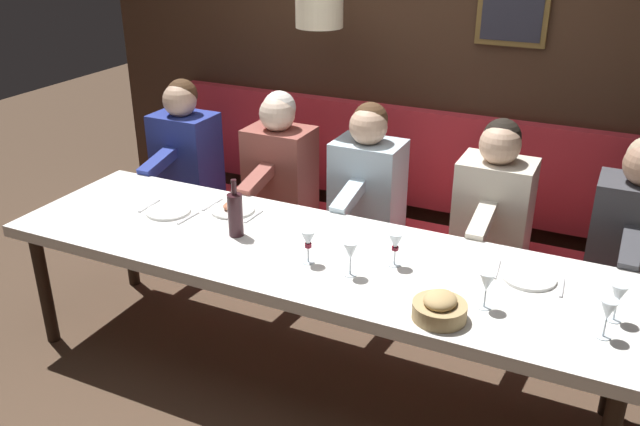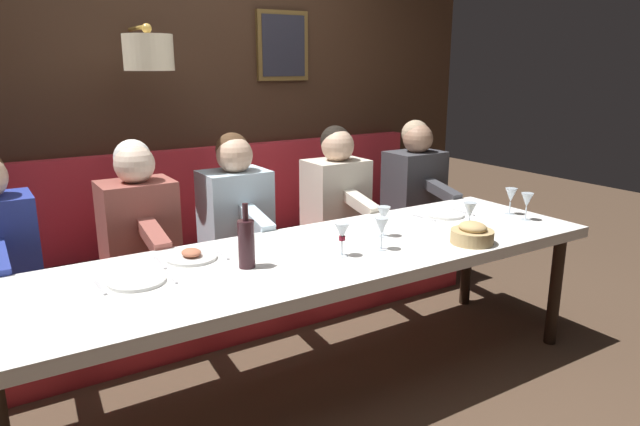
{
  "view_description": "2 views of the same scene",
  "coord_description": "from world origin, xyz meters",
  "px_view_note": "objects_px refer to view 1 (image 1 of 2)",
  "views": [
    {
      "loc": [
        -2.59,
        -1.31,
        2.25
      ],
      "look_at": [
        0.05,
        -0.05,
        0.92
      ],
      "focal_mm": 37.95,
      "sensor_mm": 36.0,
      "label": 1
    },
    {
      "loc": [
        -2.27,
        1.42,
        1.64
      ],
      "look_at": [
        0.05,
        -0.05,
        0.92
      ],
      "focal_mm": 32.11,
      "sensor_mm": 36.0,
      "label": 2
    }
  ],
  "objects_px": {
    "wine_glass_2": "(608,311)",
    "wine_bottle": "(235,214)",
    "dining_table": "(307,259)",
    "wine_glass_3": "(618,295)",
    "wine_glass_0": "(487,283)",
    "wine_glass_1": "(350,252)",
    "diner_nearest": "(635,219)",
    "diner_far": "(279,159)",
    "wine_glass_5": "(395,243)",
    "wine_glass_4": "(308,240)",
    "diner_near": "(495,195)",
    "diner_farthest": "(184,143)",
    "bread_bowl": "(440,308)",
    "diner_middle": "(368,174)"
  },
  "relations": [
    {
      "from": "diner_near",
      "to": "diner_middle",
      "type": "xyz_separation_m",
      "value": [
        0.0,
        0.75,
        0.0
      ]
    },
    {
      "from": "wine_glass_0",
      "to": "wine_glass_3",
      "type": "height_order",
      "value": "same"
    },
    {
      "from": "diner_nearest",
      "to": "wine_glass_5",
      "type": "relative_size",
      "value": 4.82
    },
    {
      "from": "diner_farthest",
      "to": "wine_glass_3",
      "type": "relative_size",
      "value": 4.82
    },
    {
      "from": "wine_glass_3",
      "to": "wine_glass_5",
      "type": "height_order",
      "value": "same"
    },
    {
      "from": "diner_near",
      "to": "diner_far",
      "type": "bearing_deg",
      "value": 90.0
    },
    {
      "from": "wine_glass_5",
      "to": "wine_bottle",
      "type": "xyz_separation_m",
      "value": [
        -0.05,
        0.82,
        0.0
      ]
    },
    {
      "from": "diner_nearest",
      "to": "diner_near",
      "type": "height_order",
      "value": "same"
    },
    {
      "from": "diner_nearest",
      "to": "diner_far",
      "type": "relative_size",
      "value": 1.0
    },
    {
      "from": "dining_table",
      "to": "diner_near",
      "type": "bearing_deg",
      "value": -38.62
    },
    {
      "from": "wine_glass_0",
      "to": "wine_glass_3",
      "type": "xyz_separation_m",
      "value": [
        0.13,
        -0.49,
        0.0
      ]
    },
    {
      "from": "wine_bottle",
      "to": "wine_glass_0",
      "type": "bearing_deg",
      "value": -95.98
    },
    {
      "from": "dining_table",
      "to": "wine_glass_4",
      "type": "xyz_separation_m",
      "value": [
        -0.12,
        -0.07,
        0.17
      ]
    },
    {
      "from": "wine_glass_2",
      "to": "wine_glass_5",
      "type": "relative_size",
      "value": 1.0
    },
    {
      "from": "diner_nearest",
      "to": "wine_glass_0",
      "type": "relative_size",
      "value": 4.82
    },
    {
      "from": "wine_glass_0",
      "to": "wine_glass_4",
      "type": "xyz_separation_m",
      "value": [
        0.03,
        0.83,
        -0.0
      ]
    },
    {
      "from": "diner_far",
      "to": "wine_glass_1",
      "type": "relative_size",
      "value": 4.82
    },
    {
      "from": "dining_table",
      "to": "wine_glass_3",
      "type": "height_order",
      "value": "wine_glass_3"
    },
    {
      "from": "wine_glass_0",
      "to": "wine_glass_3",
      "type": "relative_size",
      "value": 1.0
    },
    {
      "from": "diner_farthest",
      "to": "wine_glass_4",
      "type": "relative_size",
      "value": 4.82
    },
    {
      "from": "wine_glass_0",
      "to": "wine_glass_1",
      "type": "xyz_separation_m",
      "value": [
        0.01,
        0.61,
        0.0
      ]
    },
    {
      "from": "wine_glass_3",
      "to": "dining_table",
      "type": "bearing_deg",
      "value": 89.13
    },
    {
      "from": "diner_nearest",
      "to": "wine_glass_2",
      "type": "xyz_separation_m",
      "value": [
        -1.04,
        0.06,
        0.04
      ]
    },
    {
      "from": "dining_table",
      "to": "wine_glass_2",
      "type": "relative_size",
      "value": 18.81
    },
    {
      "from": "dining_table",
      "to": "wine_glass_4",
      "type": "height_order",
      "value": "wine_glass_4"
    },
    {
      "from": "wine_glass_2",
      "to": "wine_glass_4",
      "type": "bearing_deg",
      "value": 88.03
    },
    {
      "from": "wine_glass_1",
      "to": "wine_bottle",
      "type": "distance_m",
      "value": 0.69
    },
    {
      "from": "dining_table",
      "to": "wine_glass_0",
      "type": "height_order",
      "value": "wine_glass_0"
    },
    {
      "from": "diner_far",
      "to": "wine_glass_5",
      "type": "xyz_separation_m",
      "value": [
        -0.85,
        -1.07,
        0.04
      ]
    },
    {
      "from": "wine_glass_3",
      "to": "diner_farthest",
      "type": "bearing_deg",
      "value": 71.72
    },
    {
      "from": "diner_nearest",
      "to": "wine_bottle",
      "type": "distance_m",
      "value": 2.01
    },
    {
      "from": "diner_nearest",
      "to": "diner_far",
      "type": "bearing_deg",
      "value": 90.0
    },
    {
      "from": "wine_glass_2",
      "to": "diner_middle",
      "type": "bearing_deg",
      "value": 53.23
    },
    {
      "from": "diner_nearest",
      "to": "wine_glass_1",
      "type": "xyz_separation_m",
      "value": [
        -1.02,
        1.12,
        0.04
      ]
    },
    {
      "from": "wine_glass_1",
      "to": "wine_glass_3",
      "type": "distance_m",
      "value": 1.1
    },
    {
      "from": "diner_farthest",
      "to": "wine_glass_2",
      "type": "xyz_separation_m",
      "value": [
        -1.04,
        -2.71,
        0.04
      ]
    },
    {
      "from": "wine_glass_1",
      "to": "diner_middle",
      "type": "bearing_deg",
      "value": 17.82
    },
    {
      "from": "diner_far",
      "to": "dining_table",
      "type": "bearing_deg",
      "value": -144.33
    },
    {
      "from": "wine_glass_1",
      "to": "diner_far",
      "type": "bearing_deg",
      "value": 42.0
    },
    {
      "from": "wine_glass_1",
      "to": "bread_bowl",
      "type": "relative_size",
      "value": 0.75
    },
    {
      "from": "diner_nearest",
      "to": "wine_glass_2",
      "type": "relative_size",
      "value": 4.82
    },
    {
      "from": "wine_glass_2",
      "to": "wine_bottle",
      "type": "height_order",
      "value": "wine_bottle"
    },
    {
      "from": "diner_near",
      "to": "wine_bottle",
      "type": "bearing_deg",
      "value": 129.39
    },
    {
      "from": "diner_near",
      "to": "wine_glass_1",
      "type": "bearing_deg",
      "value": 157.79
    },
    {
      "from": "diner_far",
      "to": "wine_glass_0",
      "type": "distance_m",
      "value": 1.84
    },
    {
      "from": "diner_nearest",
      "to": "wine_glass_5",
      "type": "bearing_deg",
      "value": 131.14
    },
    {
      "from": "wine_glass_3",
      "to": "bread_bowl",
      "type": "bearing_deg",
      "value": 114.45
    },
    {
      "from": "diner_farthest",
      "to": "diner_middle",
      "type": "bearing_deg",
      "value": -90.0
    },
    {
      "from": "bread_bowl",
      "to": "wine_glass_3",
      "type": "bearing_deg",
      "value": -65.55
    },
    {
      "from": "dining_table",
      "to": "wine_glass_5",
      "type": "xyz_separation_m",
      "value": [
        0.03,
        -0.44,
        0.17
      ]
    }
  ]
}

